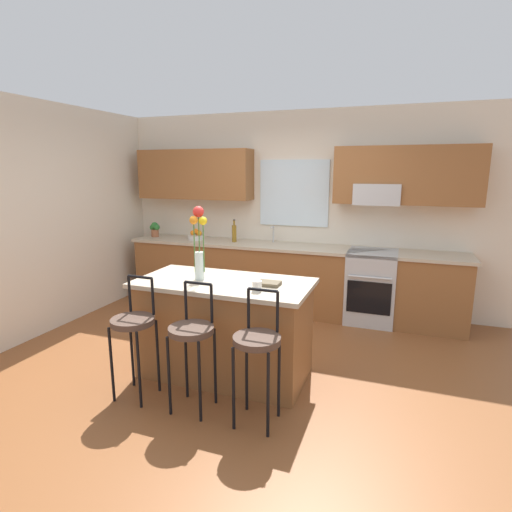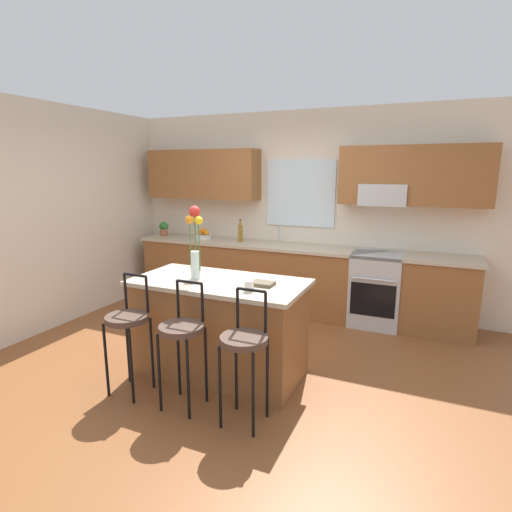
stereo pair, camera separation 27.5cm
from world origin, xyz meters
name	(u,v)px [view 1 (the left image)]	position (x,y,z in m)	size (l,w,h in m)	color
ground_plane	(240,364)	(0.00, 0.00, 0.00)	(14.00, 14.00, 0.00)	brown
wall_left	(55,217)	(-2.56, 0.30, 1.35)	(0.12, 4.60, 2.70)	beige
back_wall_assembly	(295,200)	(0.02, 1.99, 1.51)	(5.60, 0.50, 2.70)	beige
counter_run	(287,278)	(0.00, 1.70, 0.47)	(4.56, 0.64, 0.92)	brown
sink_faucet	(273,232)	(-0.25, 1.84, 1.06)	(0.02, 0.13, 0.23)	#B7BABC
oven_range	(371,287)	(1.12, 1.68, 0.46)	(0.60, 0.64, 0.92)	#B7BABC
kitchen_island	(224,328)	(-0.07, -0.23, 0.46)	(1.61, 0.81, 0.92)	brown
bar_stool_near	(134,326)	(-0.62, -0.85, 0.64)	(0.36, 0.36, 1.04)	black
bar_stool_middle	(192,335)	(-0.07, -0.85, 0.64)	(0.36, 0.36, 1.04)	black
bar_stool_far	(257,346)	(0.48, -0.85, 0.64)	(0.36, 0.36, 1.04)	black
flower_vase	(199,242)	(-0.29, -0.25, 1.27)	(0.15, 0.15, 0.68)	silver
mug_ceramic	(257,286)	(0.33, -0.42, 0.97)	(0.08, 0.08, 0.09)	silver
cookbook	(269,283)	(0.37, -0.22, 0.94)	(0.20, 0.15, 0.03)	brown
fruit_bowl_oranges	(196,236)	(-1.38, 1.71, 0.97)	(0.24, 0.24, 0.16)	silver
bottle_olive_oil	(234,233)	(-0.78, 1.70, 1.05)	(0.06, 0.06, 0.32)	olive
potted_plant_small	(155,229)	(-2.08, 1.70, 1.04)	(0.17, 0.11, 0.22)	#9E5B3D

